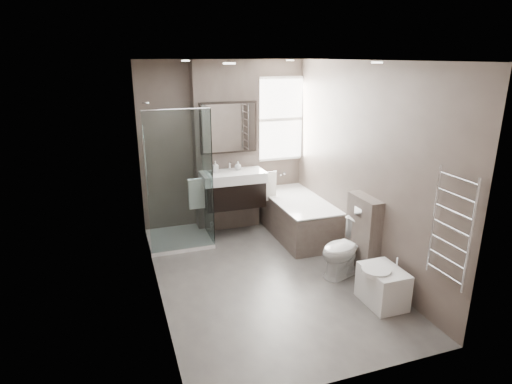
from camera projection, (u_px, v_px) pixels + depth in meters
name	position (u px, v px, depth m)	size (l,w,h in m)	color
room	(266.00, 177.00, 4.98)	(2.70, 3.90, 2.70)	#524F4B
vanity_pier	(226.00, 147.00, 6.57)	(1.00, 0.25, 2.60)	brown
vanity	(233.00, 188.00, 6.43)	(0.95, 0.47, 0.66)	black
mirror_cabinet	(229.00, 128.00, 6.33)	(0.86, 0.08, 0.76)	black
towel_left	(197.00, 194.00, 6.24)	(0.24, 0.06, 0.44)	white
towel_right	(268.00, 187.00, 6.59)	(0.24, 0.06, 0.44)	white
shower_enclosure	(185.00, 211.00, 6.20)	(0.90, 0.90, 2.00)	white
bathtub	(297.00, 215.00, 6.55)	(0.75, 1.60, 0.57)	brown
window	(278.00, 119.00, 6.83)	(0.98, 0.06, 1.33)	white
toilet	(346.00, 248.00, 5.33)	(0.39, 0.69, 0.70)	white
cistern_box	(363.00, 235.00, 5.37)	(0.19, 0.55, 1.00)	brown
bidet	(382.00, 285.00, 4.73)	(0.45, 0.53, 0.55)	white
towel_radiator	(451.00, 228.00, 3.98)	(0.03, 0.49, 1.10)	silver
soap_bottle_a	(215.00, 167.00, 6.30)	(0.08, 0.08, 0.17)	white
soap_bottle_b	(238.00, 166.00, 6.45)	(0.10, 0.10, 0.13)	white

